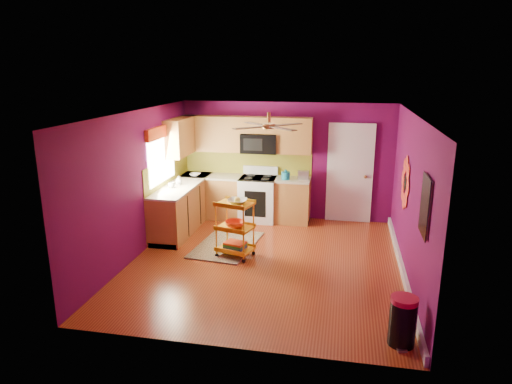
# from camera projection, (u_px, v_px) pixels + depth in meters

# --- Properties ---
(ground) EXTENTS (5.00, 5.00, 0.00)m
(ground) POSITION_uv_depth(u_px,v_px,m) (266.00, 262.00, 7.74)
(ground) COLOR maroon
(ground) RESTS_ON ground
(room_envelope) EXTENTS (4.54, 5.04, 2.52)m
(room_envelope) POSITION_uv_depth(u_px,v_px,m) (268.00, 168.00, 7.30)
(room_envelope) COLOR #5E0A48
(room_envelope) RESTS_ON ground
(lower_cabinets) EXTENTS (2.81, 2.31, 0.94)m
(lower_cabinets) POSITION_uv_depth(u_px,v_px,m) (218.00, 203.00, 9.59)
(lower_cabinets) COLOR #925B28
(lower_cabinets) RESTS_ON ground
(electric_range) EXTENTS (0.76, 0.66, 1.13)m
(electric_range) POSITION_uv_depth(u_px,v_px,m) (258.00, 198.00, 9.77)
(electric_range) COLOR white
(electric_range) RESTS_ON ground
(upper_cabinetry) EXTENTS (2.80, 2.30, 1.26)m
(upper_cabinetry) POSITION_uv_depth(u_px,v_px,m) (226.00, 136.00, 9.55)
(upper_cabinetry) COLOR #925B28
(upper_cabinetry) RESTS_ON ground
(left_window) EXTENTS (0.08, 1.35, 1.08)m
(left_window) POSITION_uv_depth(u_px,v_px,m) (161.00, 146.00, 8.69)
(left_window) COLOR white
(left_window) RESTS_ON ground
(panel_door) EXTENTS (0.95, 0.11, 2.15)m
(panel_door) POSITION_uv_depth(u_px,v_px,m) (350.00, 174.00, 9.55)
(panel_door) COLOR white
(panel_door) RESTS_ON ground
(right_wall_art) EXTENTS (0.04, 2.74, 1.04)m
(right_wall_art) POSITION_uv_depth(u_px,v_px,m) (413.00, 192.00, 6.62)
(right_wall_art) COLOR black
(right_wall_art) RESTS_ON ground
(ceiling_fan) EXTENTS (1.01, 1.01, 0.26)m
(ceiling_fan) POSITION_uv_depth(u_px,v_px,m) (269.00, 125.00, 7.32)
(ceiling_fan) COLOR #BF8C3F
(ceiling_fan) RESTS_ON ground
(shag_rug) EXTENTS (1.15, 1.70, 0.02)m
(shag_rug) POSITION_uv_depth(u_px,v_px,m) (227.00, 245.00, 8.47)
(shag_rug) COLOR black
(shag_rug) RESTS_ON ground
(rolling_cart) EXTENTS (0.69, 0.58, 1.08)m
(rolling_cart) POSITION_uv_depth(u_px,v_px,m) (235.00, 226.00, 7.84)
(rolling_cart) COLOR gold
(rolling_cart) RESTS_ON ground
(trash_can) EXTENTS (0.38, 0.39, 0.61)m
(trash_can) POSITION_uv_depth(u_px,v_px,m) (403.00, 321.00, 5.37)
(trash_can) COLOR black
(trash_can) RESTS_ON ground
(teal_kettle) EXTENTS (0.18, 0.18, 0.21)m
(teal_kettle) POSITION_uv_depth(u_px,v_px,m) (286.00, 175.00, 9.47)
(teal_kettle) COLOR #136F92
(teal_kettle) RESTS_ON lower_cabinets
(toaster) EXTENTS (0.22, 0.15, 0.18)m
(toaster) POSITION_uv_depth(u_px,v_px,m) (303.00, 175.00, 9.49)
(toaster) COLOR beige
(toaster) RESTS_ON lower_cabinets
(soap_bottle_a) EXTENTS (0.08, 0.08, 0.17)m
(soap_bottle_a) POSITION_uv_depth(u_px,v_px,m) (179.00, 180.00, 9.05)
(soap_bottle_a) COLOR #EA3F72
(soap_bottle_a) RESTS_ON lower_cabinets
(soap_bottle_b) EXTENTS (0.13, 0.13, 0.17)m
(soap_bottle_b) POSITION_uv_depth(u_px,v_px,m) (179.00, 180.00, 9.06)
(soap_bottle_b) COLOR white
(soap_bottle_b) RESTS_ON lower_cabinets
(counter_dish) EXTENTS (0.23, 0.23, 0.06)m
(counter_dish) POSITION_uv_depth(u_px,v_px,m) (195.00, 175.00, 9.78)
(counter_dish) COLOR white
(counter_dish) RESTS_ON lower_cabinets
(counter_cup) EXTENTS (0.13, 0.13, 0.10)m
(counter_cup) POSITION_uv_depth(u_px,v_px,m) (172.00, 185.00, 8.83)
(counter_cup) COLOR white
(counter_cup) RESTS_ON lower_cabinets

